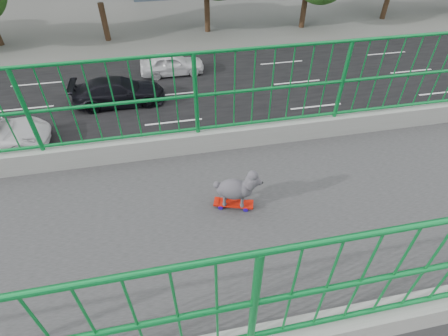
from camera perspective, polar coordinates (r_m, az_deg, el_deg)
The scene contains 9 objects.
road at distance 18.39m, azimuth -8.38°, elevation 7.57°, with size 18.00×90.00×0.02m, color black.
footbridge at distance 5.37m, azimuth -0.89°, elevation -21.59°, with size 3.00×24.00×7.00m.
railing at distance 3.72m, azimuth -1.21°, elevation -7.21°, with size 3.00×24.00×1.42m.
skateboard at distance 4.02m, azimuth 1.60°, elevation -5.97°, with size 0.27×0.48×0.06m.
poodle at distance 3.83m, azimuth 2.11°, elevation -3.33°, with size 0.33×0.53×0.46m.
car_1 at distance 14.92m, azimuth -8.75°, elevation 1.66°, with size 1.41×4.03×1.33m, color #A7A6AC.
car_3 at distance 20.42m, azimuth -17.16°, elevation 12.09°, with size 2.05×5.04×1.46m, color black.
car_4 at distance 23.21m, azimuth -8.67°, elevation 16.82°, with size 1.63×4.04×1.38m, color silver.
car_5 at distance 13.05m, azimuth 9.03°, elevation -4.57°, with size 1.67×4.78×1.57m, color #A7A6AC.
Camera 1 is at (2.45, -0.42, 9.98)m, focal length 27.41 mm.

